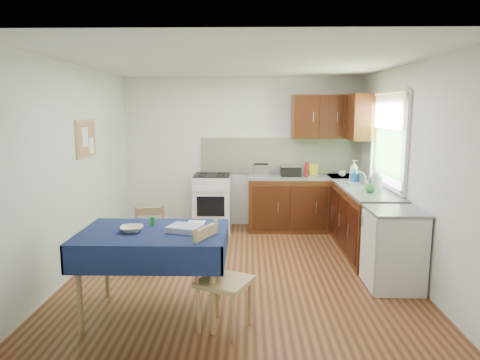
{
  "coord_description": "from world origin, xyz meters",
  "views": [
    {
      "loc": [
        0.09,
        -5.1,
        1.94
      ],
      "look_at": [
        -0.01,
        0.23,
        1.08
      ],
      "focal_mm": 32.0,
      "sensor_mm": 36.0,
      "label": 1
    }
  ],
  "objects_px": {
    "dining_table": "(154,242)",
    "chair_far": "(151,236)",
    "chair_near": "(220,275)",
    "kettle": "(375,183)",
    "sandwich_press": "(291,170)",
    "toaster": "(261,170)",
    "dish_rack": "(362,183)"
  },
  "relations": [
    {
      "from": "dining_table",
      "to": "chair_far",
      "type": "bearing_deg",
      "value": 94.31
    },
    {
      "from": "chair_near",
      "to": "kettle",
      "type": "bearing_deg",
      "value": -20.41
    },
    {
      "from": "dining_table",
      "to": "sandwich_press",
      "type": "relative_size",
      "value": 4.29
    },
    {
      "from": "dining_table",
      "to": "chair_near",
      "type": "xyz_separation_m",
      "value": [
        0.64,
        -0.26,
        -0.22
      ]
    },
    {
      "from": "sandwich_press",
      "to": "kettle",
      "type": "bearing_deg",
      "value": -72.53
    },
    {
      "from": "dining_table",
      "to": "kettle",
      "type": "relative_size",
      "value": 4.8
    },
    {
      "from": "dining_table",
      "to": "toaster",
      "type": "xyz_separation_m",
      "value": [
        1.09,
        3.0,
        0.27
      ]
    },
    {
      "from": "sandwich_press",
      "to": "toaster",
      "type": "bearing_deg",
      "value": 163.67
    },
    {
      "from": "chair_near",
      "to": "dish_rack",
      "type": "height_order",
      "value": "dish_rack"
    },
    {
      "from": "chair_near",
      "to": "kettle",
      "type": "distance_m",
      "value": 2.72
    },
    {
      "from": "chair_far",
      "to": "sandwich_press",
      "type": "xyz_separation_m",
      "value": [
        1.86,
        1.92,
        0.54
      ]
    },
    {
      "from": "dining_table",
      "to": "chair_far",
      "type": "relative_size",
      "value": 1.61
    },
    {
      "from": "dining_table",
      "to": "toaster",
      "type": "height_order",
      "value": "toaster"
    },
    {
      "from": "dining_table",
      "to": "toaster",
      "type": "bearing_deg",
      "value": 59.63
    },
    {
      "from": "kettle",
      "to": "sandwich_press",
      "type": "bearing_deg",
      "value": 124.62
    },
    {
      "from": "sandwich_press",
      "to": "dining_table",
      "type": "bearing_deg",
      "value": -134.83
    },
    {
      "from": "sandwich_press",
      "to": "chair_near",
      "type": "bearing_deg",
      "value": -123.15
    },
    {
      "from": "toaster",
      "to": "sandwich_press",
      "type": "relative_size",
      "value": 0.85
    },
    {
      "from": "chair_far",
      "to": "kettle",
      "type": "height_order",
      "value": "kettle"
    },
    {
      "from": "toaster",
      "to": "kettle",
      "type": "bearing_deg",
      "value": -59.56
    },
    {
      "from": "dish_rack",
      "to": "sandwich_press",
      "type": "bearing_deg",
      "value": 135.55
    },
    {
      "from": "toaster",
      "to": "kettle",
      "type": "height_order",
      "value": "kettle"
    },
    {
      "from": "chair_near",
      "to": "sandwich_press",
      "type": "bearing_deg",
      "value": 8.89
    },
    {
      "from": "chair_far",
      "to": "dish_rack",
      "type": "xyz_separation_m",
      "value": [
        2.81,
        1.11,
        0.47
      ]
    },
    {
      "from": "chair_near",
      "to": "kettle",
      "type": "height_order",
      "value": "kettle"
    },
    {
      "from": "dining_table",
      "to": "toaster",
      "type": "distance_m",
      "value": 3.2
    },
    {
      "from": "chair_far",
      "to": "chair_near",
      "type": "distance_m",
      "value": 1.64
    },
    {
      "from": "chair_near",
      "to": "dish_rack",
      "type": "bearing_deg",
      "value": -12.51
    },
    {
      "from": "toaster",
      "to": "dish_rack",
      "type": "relative_size",
      "value": 0.68
    },
    {
      "from": "chair_far",
      "to": "chair_near",
      "type": "bearing_deg",
      "value": 111.95
    },
    {
      "from": "chair_far",
      "to": "chair_near",
      "type": "relative_size",
      "value": 0.89
    },
    {
      "from": "toaster",
      "to": "dish_rack",
      "type": "height_order",
      "value": "toaster"
    }
  ]
}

